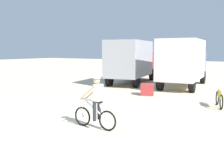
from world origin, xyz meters
TOP-DOWN VIEW (x-y plane):
  - ground_plane at (0.00, 0.00)m, footprint 120.00×120.00m
  - box_truck_grey_hauler at (-3.03, 12.84)m, footprint 3.56×7.07m
  - box_truck_white_box at (1.10, 12.89)m, footprint 3.05×6.96m
  - cyclist_orange_shirt at (1.77, 1.33)m, footprint 1.73×0.52m
  - bicycle_spare at (4.62, 7.16)m, footprint 0.73×1.65m
  - supply_crate at (0.40, 8.39)m, footprint 0.97×0.97m

SIDE VIEW (x-z plane):
  - ground_plane at x=0.00m, z-range 0.00..0.00m
  - supply_crate at x=0.40m, z-range 0.00..0.67m
  - bicycle_spare at x=4.62m, z-range -0.09..0.88m
  - cyclist_orange_shirt at x=1.77m, z-range -0.06..1.76m
  - box_truck_grey_hauler at x=-3.03m, z-range 0.20..3.55m
  - box_truck_white_box at x=1.10m, z-range 0.20..3.55m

